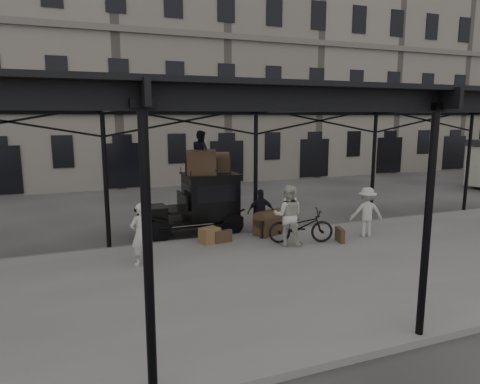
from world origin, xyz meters
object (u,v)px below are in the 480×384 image
object	(u,v)px
taxi	(202,200)
steamer_trunk_platform	(269,224)
steamer_trunk_roof_near	(201,164)
porter_left	(141,234)
bicycle	(301,226)
porter_official	(261,212)

from	to	relation	value
taxi	steamer_trunk_platform	xyz separation A→B (m)	(1.94, -1.56, -0.69)
taxi	steamer_trunk_roof_near	size ratio (longest dim) A/B	3.63
porter_left	bicycle	xyz separation A→B (m)	(5.13, 0.26, -0.32)
steamer_trunk_platform	taxi	bearing A→B (deg)	118.42
porter_left	steamer_trunk_roof_near	bearing A→B (deg)	-155.88
porter_left	porter_official	world-z (taller)	porter_left
porter_left	porter_official	xyz separation A→B (m)	(4.32, 1.61, -0.07)
bicycle	steamer_trunk_platform	bearing A→B (deg)	40.56
taxi	steamer_trunk_platform	size ratio (longest dim) A/B	3.69
taxi	steamer_trunk_platform	world-z (taller)	taxi
taxi	porter_official	bearing A→B (deg)	-41.68
bicycle	steamer_trunk_platform	xyz separation A→B (m)	(-0.55, 1.27, -0.19)
bicycle	steamer_trunk_roof_near	size ratio (longest dim) A/B	2.09
taxi	steamer_trunk_platform	distance (m)	2.58
taxi	bicycle	size ratio (longest dim) A/B	1.73
porter_left	steamer_trunk_platform	size ratio (longest dim) A/B	1.76
steamer_trunk_roof_near	porter_left	bearing A→B (deg)	-120.52
porter_left	porter_official	size ratio (longest dim) A/B	1.09
steamer_trunk_roof_near	bicycle	bearing A→B (deg)	-33.68
steamer_trunk_platform	porter_official	bearing A→B (deg)	141.41
porter_left	porter_official	distance (m)	4.61
porter_left	bicycle	world-z (taller)	porter_left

